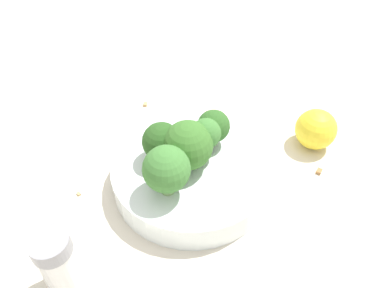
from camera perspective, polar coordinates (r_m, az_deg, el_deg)
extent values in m
plane|color=beige|center=(0.48, 0.00, -5.81)|extent=(3.00, 3.00, 0.00)
cylinder|color=silver|center=(0.46, 0.00, -4.38)|extent=(0.20, 0.20, 0.04)
cylinder|color=#8EB770|center=(0.45, -4.52, -1.31)|extent=(0.02, 0.02, 0.02)
sphere|color=#28511E|center=(0.44, -4.65, 0.37)|extent=(0.05, 0.05, 0.05)
cylinder|color=#84AD66|center=(0.44, -0.84, -1.99)|extent=(0.02, 0.02, 0.02)
sphere|color=#386B28|center=(0.43, -0.87, 0.03)|extent=(0.06, 0.06, 0.06)
cylinder|color=#8EB770|center=(0.47, 3.22, 1.13)|extent=(0.01, 0.01, 0.02)
sphere|color=#2D5B23|center=(0.46, 3.30, 2.75)|extent=(0.04, 0.04, 0.04)
cylinder|color=#7A9E5B|center=(0.45, 2.27, -0.59)|extent=(0.02, 0.02, 0.03)
sphere|color=#3D7533|center=(0.43, 2.35, 1.45)|extent=(0.04, 0.04, 0.04)
cylinder|color=#84AD66|center=(0.41, -3.76, -5.96)|extent=(0.02, 0.02, 0.03)
sphere|color=#3D7533|center=(0.40, -3.91, -3.83)|extent=(0.05, 0.05, 0.05)
cylinder|color=silver|center=(0.40, -19.38, -17.32)|extent=(0.04, 0.04, 0.06)
cylinder|color=gray|center=(0.36, -20.83, -14.27)|extent=(0.04, 0.04, 0.02)
sphere|color=yellow|center=(0.53, 18.35, 2.15)|extent=(0.06, 0.06, 0.06)
cube|color=tan|center=(0.59, -7.15, 6.17)|extent=(0.01, 0.01, 0.01)
cube|color=tan|center=(0.48, -16.90, -7.21)|extent=(0.00, 0.01, 0.01)
cube|color=olive|center=(0.51, 18.85, -3.80)|extent=(0.01, 0.01, 0.01)
cube|color=tan|center=(0.57, 3.84, 4.63)|extent=(0.01, 0.01, 0.01)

